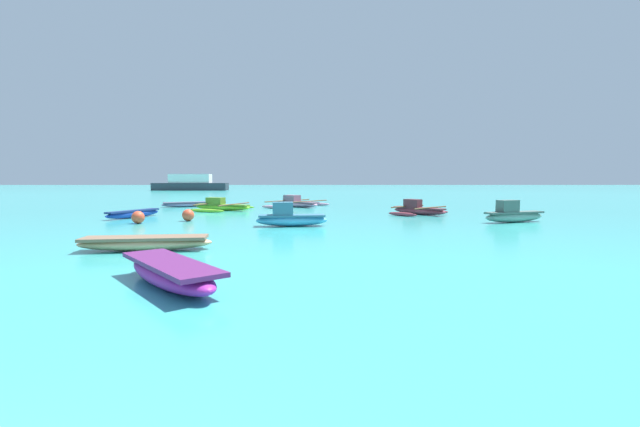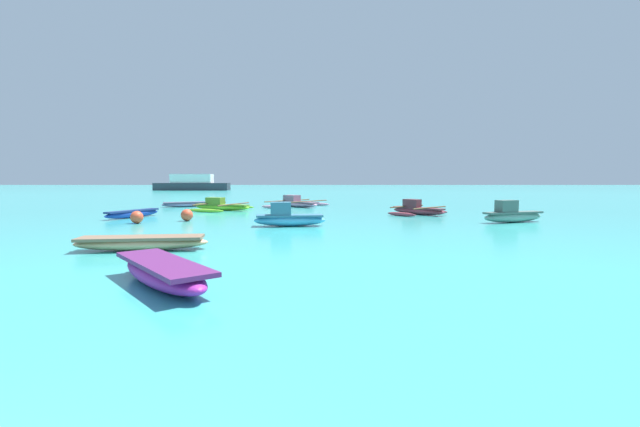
# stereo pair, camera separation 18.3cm
# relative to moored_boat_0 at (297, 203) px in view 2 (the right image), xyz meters

# --- Properties ---
(moored_boat_0) EXTENTS (4.58, 4.84, 0.78)m
(moored_boat_0) POSITION_rel_moored_boat_0_xyz_m (0.00, 0.00, 0.00)
(moored_boat_0) COLOR #D494B5
(moored_boat_0) RESTS_ON ground_plane
(moored_boat_1) EXTENTS (3.08, 1.57, 0.98)m
(moored_boat_1) POSITION_rel_moored_boat_0_xyz_m (9.95, -10.08, 0.08)
(moored_boat_1) COLOR gray
(moored_boat_1) RESTS_ON ground_plane
(moored_boat_2) EXTENTS (3.18, 1.92, 0.33)m
(moored_boat_2) POSITION_rel_moored_boat_0_xyz_m (-7.36, 0.04, -0.08)
(moored_boat_2) COLOR #997FAD
(moored_boat_2) RESTS_ON ground_plane
(moored_boat_3) EXTENTS (3.45, 3.36, 0.80)m
(moored_boat_3) POSITION_rel_moored_boat_0_xyz_m (6.76, -6.02, -0.00)
(moored_boat_3) COLOR #913744
(moored_boat_3) RESTS_ON ground_plane
(moored_boat_4) EXTENTS (3.54, 1.26, 0.37)m
(moored_boat_4) POSITION_rel_moored_boat_0_xyz_m (-3.15, -17.25, -0.05)
(moored_boat_4) COLOR tan
(moored_boat_4) RESTS_ON ground_plane
(moored_boat_5) EXTENTS (3.73, 4.17, 0.76)m
(moored_boat_5) POSITION_rel_moored_boat_0_xyz_m (-4.33, -2.98, -0.01)
(moored_boat_5) COLOR #88D430
(moored_boat_5) RESTS_ON ground_plane
(moored_boat_6) EXTENTS (2.70, 3.05, 0.44)m
(moored_boat_6) POSITION_rel_moored_boat_0_xyz_m (-1.19, -21.03, -0.02)
(moored_boat_6) COLOR #932493
(moored_boat_6) RESTS_ON ground_plane
(moored_boat_7) EXTENTS (1.66, 3.20, 0.37)m
(moored_boat_7) POSITION_rel_moored_boat_0_xyz_m (-7.50, -7.86, -0.05)
(moored_boat_7) COLOR navy
(moored_boat_7) RESTS_ON ground_plane
(moored_boat_8) EXTENTS (2.92, 1.05, 0.97)m
(moored_boat_8) POSITION_rel_moored_boat_0_xyz_m (0.34, -11.53, 0.08)
(moored_boat_8) COLOR #4DAEE1
(moored_boat_8) RESTS_ON ground_plane
(mooring_buoy_0) EXTENTS (0.53, 0.53, 0.53)m
(mooring_buoy_0) POSITION_rel_moored_boat_0_xyz_m (-6.15, -10.52, 0.00)
(mooring_buoy_0) COLOR #E54C2D
(mooring_buoy_0) RESTS_ON ground_plane
(mooring_buoy_1) EXTENTS (0.53, 0.53, 0.53)m
(mooring_buoy_1) POSITION_rel_moored_boat_0_xyz_m (-4.36, -9.45, 0.00)
(mooring_buoy_1) COLOR #E54C2D
(mooring_buoy_1) RESTS_ON ground_plane
(distant_ferry) EXTENTS (11.59, 2.55, 2.55)m
(distant_ferry) POSITION_rel_moored_boat_0_xyz_m (-18.61, 39.11, 0.78)
(distant_ferry) COLOR #2D333D
(distant_ferry) RESTS_ON ground_plane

